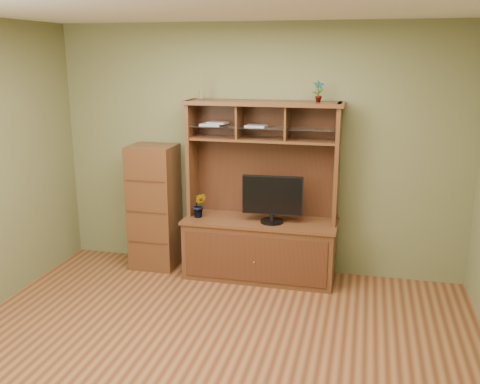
% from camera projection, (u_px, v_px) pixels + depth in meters
% --- Properties ---
extents(room, '(4.54, 4.04, 2.74)m').
position_uv_depth(room, '(204.00, 196.00, 3.95)').
color(room, '#542B18').
rests_on(room, ground).
extents(media_hutch, '(1.66, 0.61, 1.90)m').
position_uv_depth(media_hutch, '(260.00, 231.00, 5.77)').
color(media_hutch, '#482614').
rests_on(media_hutch, room).
extents(monitor, '(0.64, 0.24, 0.50)m').
position_uv_depth(monitor, '(272.00, 198.00, 5.56)').
color(monitor, black).
rests_on(monitor, media_hutch).
extents(orchid_plant, '(0.16, 0.13, 0.27)m').
position_uv_depth(orchid_plant, '(199.00, 205.00, 5.77)').
color(orchid_plant, '#275A1E').
rests_on(orchid_plant, media_hutch).
extents(top_plant, '(0.13, 0.11, 0.22)m').
position_uv_depth(top_plant, '(318.00, 91.00, 5.34)').
color(top_plant, '#356A25').
rests_on(top_plant, media_hutch).
extents(reed_diffuser, '(0.05, 0.05, 0.27)m').
position_uv_depth(reed_diffuser, '(202.00, 90.00, 5.61)').
color(reed_diffuser, silver).
rests_on(reed_diffuser, media_hutch).
extents(magazines, '(0.72, 0.19, 0.04)m').
position_uv_depth(magazines, '(228.00, 124.00, 5.64)').
color(magazines, '#B0AFB4').
rests_on(magazines, media_hutch).
extents(side_cabinet, '(0.50, 0.46, 1.40)m').
position_uv_depth(side_cabinet, '(154.00, 207.00, 6.02)').
color(side_cabinet, '#482614').
rests_on(side_cabinet, room).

